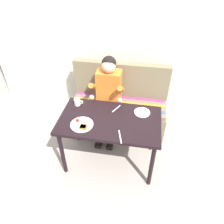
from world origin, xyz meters
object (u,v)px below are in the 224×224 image
Objects in this scene: couch at (119,107)px; person at (108,90)px; fork at (116,109)px; knife at (120,137)px; table at (110,124)px; coffee_mug at (77,102)px; plate_eggs at (142,112)px; plate_breakfast at (82,125)px.

person reaches higher than couch.
couch is at bearing 121.31° from fork.
table is at bearing 104.89° from knife.
coffee_mug is 0.59× the size of knife.
table is at bearing -75.13° from fork.
plate_eggs is at bearing 49.54° from knife.
person is 6.06× the size of knife.
knife is (0.45, -0.10, -0.01)m from plate_breakfast.
coffee_mug is at bearing 113.79° from plate_breakfast.
table is 4.56× the size of plate_breakfast.
plate_breakfast is 0.41m from coffee_mug.
person is 10.27× the size of coffee_mug.
knife is (0.62, -0.48, -0.04)m from coffee_mug.
table is at bearing -90.00° from couch.
table is 0.35m from plate_breakfast.
couch is 0.47m from person.
person is 4.60× the size of plate_breakfast.
fork is (0.18, -0.38, -0.01)m from person.
plate_eggs is at bearing -39.18° from person.
knife is at bearing -59.02° from table.
coffee_mug is 0.78m from knife.
coffee_mug is at bearing 178.27° from plate_eggs.
plate_breakfast reaches higher than table.
person is 0.77m from plate_breakfast.
person is at bearing 102.61° from table.
person is (-0.13, -0.17, 0.41)m from couch.
coffee_mug is (-0.46, 0.21, 0.13)m from table.
fork is (-0.32, 0.03, -0.01)m from plate_eggs.
couch is 0.85m from coffee_mug.
knife is at bearing -114.37° from plate_eggs.
couch is at bearing 50.63° from coffee_mug.
couch is 7.20× the size of knife.
plate_breakfast is at bearing -66.21° from coffee_mug.
couch reaches higher than plate_eggs.
fork is at bearing 0.17° from coffee_mug.
plate_eggs is at bearing 22.07° from fork.
person is 6.25× the size of plate_eggs.
couch is at bearing 52.98° from person.
couch is 8.47× the size of fork.
table is at bearing -153.41° from plate_eggs.
couch reaches higher than coffee_mug.
fork is at bearing 48.19° from plate_breakfast.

